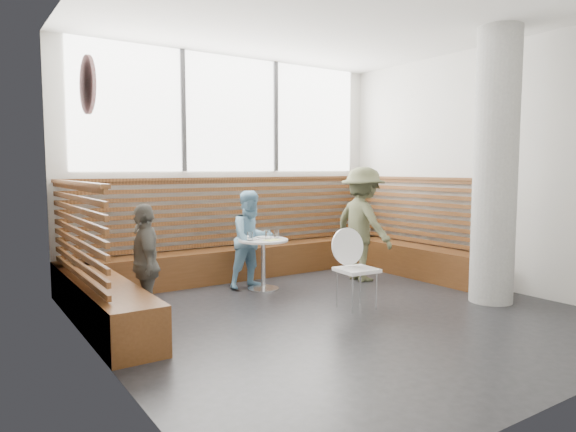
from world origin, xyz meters
TOP-DOWN VIEW (x-y plane):
  - room at (0.00, 0.00)m, footprint 5.00×5.00m
  - booth at (0.00, 1.77)m, footprint 5.00×2.50m
  - concrete_column at (1.85, -0.60)m, footprint 0.50×0.50m
  - wall_art at (-2.46, 0.40)m, footprint 0.03×0.50m
  - cafe_table at (-0.10, 1.43)m, footprint 0.65×0.65m
  - cafe_chair at (0.31, 0.13)m, footprint 0.43×0.42m
  - adult_man at (1.37, 1.14)m, footprint 0.60×1.04m
  - child_back at (-0.17, 1.61)m, footprint 0.67×0.54m
  - child_left at (-1.88, 0.78)m, footprint 0.45×0.77m
  - plate_near at (-0.24, 1.48)m, footprint 0.18×0.18m
  - plate_far at (-0.01, 1.55)m, footprint 0.21×0.21m
  - glass_left at (-0.32, 1.40)m, footprint 0.07×0.07m
  - glass_mid at (-0.07, 1.36)m, footprint 0.08×0.08m
  - glass_right at (0.10, 1.44)m, footprint 0.07×0.07m
  - menu_card at (-0.05, 1.28)m, footprint 0.24×0.18m

SIDE VIEW (x-z plane):
  - booth at x=0.00m, z-range -0.31..1.13m
  - cafe_table at x=-0.10m, z-range 0.14..0.81m
  - cafe_chair at x=0.31m, z-range 0.08..0.98m
  - child_left at x=-1.88m, z-range 0.00..1.24m
  - child_back at x=-0.17m, z-range 0.00..1.30m
  - menu_card at x=-0.05m, z-range 0.67..0.67m
  - plate_near at x=-0.24m, z-range 0.67..0.68m
  - plate_far at x=-0.01m, z-range 0.67..0.68m
  - glass_right at x=0.10m, z-range 0.67..0.78m
  - glass_left at x=-0.32m, z-range 0.67..0.78m
  - glass_mid at x=-0.07m, z-range 0.67..0.79m
  - adult_man at x=1.37m, z-range 0.00..1.61m
  - concrete_column at x=1.85m, z-range 0.00..3.20m
  - room at x=0.00m, z-range 0.00..3.20m
  - wall_art at x=-2.46m, z-range 2.05..2.55m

